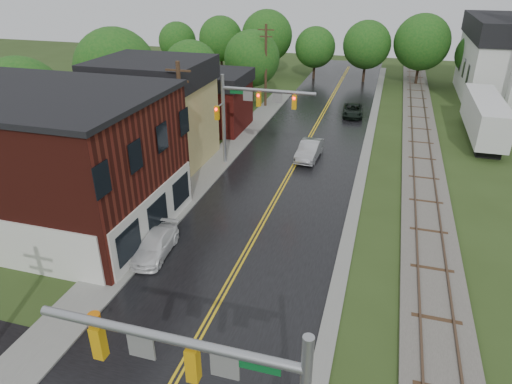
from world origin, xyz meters
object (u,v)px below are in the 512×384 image
at_px(pickup_white, 155,245).
at_px(suv_dark, 353,110).
at_px(semi_trailer, 485,116).
at_px(traffic_signal_far, 249,105).
at_px(utility_pole_c, 266,65).
at_px(tree_left_c, 192,70).
at_px(tree_left_b, 117,72).
at_px(brick_building, 46,160).
at_px(tree_left_e, 253,60).
at_px(tree_left_a, 23,105).
at_px(utility_pole_b, 182,124).
at_px(sedan_silver, 309,150).
at_px(construction_barrel, 95,324).

bearing_deg(pickup_white, suv_dark, 70.02).
bearing_deg(semi_trailer, traffic_signal_far, -147.46).
bearing_deg(utility_pole_c, tree_left_c, -149.80).
bearing_deg(traffic_signal_far, tree_left_b, 161.19).
height_order(brick_building, suv_dark, brick_building).
relative_size(tree_left_b, tree_left_e, 1.19).
height_order(brick_building, tree_left_b, tree_left_b).
xyz_separation_m(brick_building, suv_dark, (15.68, 28.06, -3.53)).
distance_m(brick_building, semi_trailer, 36.78).
xyz_separation_m(tree_left_b, suv_dark, (21.04, 11.16, -5.10)).
xyz_separation_m(utility_pole_c, tree_left_a, (-13.05, -22.10, 0.39)).
relative_size(utility_pole_b, tree_left_a, 1.04).
xyz_separation_m(traffic_signal_far, utility_pole_b, (-3.33, -5.00, -0.25)).
height_order(utility_pole_b, tree_left_c, utility_pole_b).
height_order(traffic_signal_far, tree_left_e, tree_left_e).
bearing_deg(semi_trailer, suv_dark, 161.49).
xyz_separation_m(tree_left_c, suv_dark, (17.04, 3.16, -3.89)).
bearing_deg(sedan_silver, tree_left_b, 176.89).
bearing_deg(tree_left_a, tree_left_b, 78.69).
distance_m(suv_dark, sedan_silver, 13.44).
height_order(traffic_signal_far, tree_left_a, tree_left_a).
bearing_deg(tree_left_c, semi_trailer, -1.77).
distance_m(pickup_white, semi_trailer, 32.64).
xyz_separation_m(utility_pole_b, construction_barrel, (2.35, -14.91, -4.21)).
height_order(tree_left_b, semi_trailer, tree_left_b).
xyz_separation_m(utility_pole_b, tree_left_c, (-7.05, 17.90, -0.21)).
distance_m(utility_pole_b, tree_left_e, 23.99).
bearing_deg(sedan_silver, brick_building, -128.84).
height_order(utility_pole_c, tree_left_a, utility_pole_c).
bearing_deg(sedan_silver, semi_trailer, 35.67).
xyz_separation_m(tree_left_b, sedan_silver, (18.74, -2.08, -4.97)).
bearing_deg(traffic_signal_far, tree_left_a, -162.70).
bearing_deg(tree_left_e, semi_trailer, -15.93).
relative_size(utility_pole_c, pickup_white, 2.18).
relative_size(tree_left_e, construction_barrel, 8.02).
bearing_deg(construction_barrel, traffic_signal_far, 87.18).
distance_m(traffic_signal_far, tree_left_b, 15.21).
height_order(brick_building, semi_trailer, brick_building).
relative_size(suv_dark, construction_barrel, 4.39).
distance_m(brick_building, tree_left_e, 31.12).
height_order(sedan_silver, semi_trailer, semi_trailer).
xyz_separation_m(traffic_signal_far, tree_left_c, (-10.38, 12.90, -0.46)).
xyz_separation_m(utility_pole_c, sedan_silver, (7.69, -14.18, -3.97)).
bearing_deg(tree_left_a, semi_trailer, 25.92).
bearing_deg(construction_barrel, sedan_silver, 76.78).
bearing_deg(traffic_signal_far, brick_building, -126.92).
height_order(tree_left_c, pickup_white, tree_left_c).
xyz_separation_m(traffic_signal_far, suv_dark, (6.67, 16.06, -4.35)).
xyz_separation_m(brick_building, sedan_silver, (13.37, 14.82, -3.41)).
bearing_deg(tree_left_a, utility_pole_b, 0.45).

